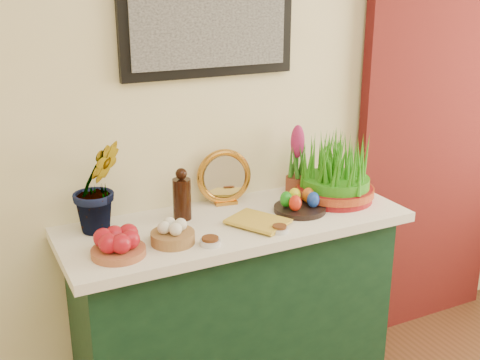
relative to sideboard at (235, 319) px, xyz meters
name	(u,v)px	position (x,y,z in m)	size (l,w,h in m)	color
sideboard	(235,319)	(0.00, 0.00, 0.00)	(1.30, 0.45, 0.85)	#14371F
tablecloth	(234,223)	(0.00, 0.00, 0.45)	(1.40, 0.55, 0.04)	white
hyacinth_green	(97,172)	(-0.51, 0.13, 0.70)	(0.24, 0.20, 0.47)	#2C6E1C
apple_bowl	(118,245)	(-0.51, -0.12, 0.51)	(0.22, 0.22, 0.10)	#A35736
garlic_basket	(173,234)	(-0.30, -0.11, 0.50)	(0.19, 0.19, 0.09)	#A07140
vinegar_cruet	(182,197)	(-0.19, 0.09, 0.56)	(0.07, 0.07, 0.21)	black
mirror	(224,178)	(0.04, 0.18, 0.58)	(0.24, 0.09, 0.24)	#C7852E
book	(246,228)	(-0.02, -0.14, 0.48)	(0.15, 0.22, 0.03)	gold
spice_dish_left	(210,241)	(-0.19, -0.18, 0.48)	(0.08, 0.08, 0.03)	silver
spice_dish_right	(279,229)	(0.09, -0.20, 0.48)	(0.07, 0.07, 0.03)	silver
egg_plate	(300,204)	(0.28, -0.05, 0.50)	(0.23, 0.23, 0.09)	black
hyacinth_pink	(297,163)	(0.38, 0.14, 0.61)	(0.10, 0.10, 0.32)	brown
wheatgrass_sabzeh	(336,173)	(0.49, 0.00, 0.59)	(0.34, 0.34, 0.28)	maroon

